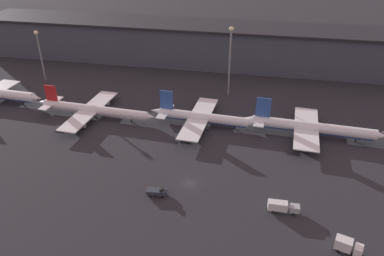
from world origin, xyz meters
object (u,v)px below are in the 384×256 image
Objects in this scene: service_vehicle_0 at (157,191)px; service_vehicle_1 at (282,207)px; airplane_2 at (202,118)px; service_vehicle_3 at (347,246)px; airplane_1 at (93,110)px; airplane_3 at (311,128)px.

service_vehicle_1 is at bearing -5.48° from service_vehicle_0.
service_vehicle_3 is (42.19, -51.23, -1.17)m from airplane_2.
airplane_1 reaches higher than service_vehicle_0.
service_vehicle_3 is at bearing -81.55° from airplane_3.
service_vehicle_0 is (-4.96, -40.76, -1.81)m from airplane_2.
service_vehicle_1 is (-9.68, -40.55, -1.52)m from airplane_3.
service_vehicle_1 is (68.69, -38.80, -1.24)m from airplane_1.
airplane_1 is 52.72m from service_vehicle_0.
airplane_1 is at bearing -173.75° from airplane_2.
service_vehicle_1 is at bearing -100.00° from airplane_3.
service_vehicle_3 is at bearing -37.34° from service_vehicle_1.
airplane_2 is 4.95× the size of service_vehicle_1.
airplane_2 is at bearing -176.95° from airplane_3.
airplane_3 is at bearing 38.10° from service_vehicle_0.
service_vehicle_1 is at bearing -52.08° from airplane_2.
airplane_2 reaches higher than service_vehicle_1.
service_vehicle_0 is at bearing -174.96° from service_vehicle_3.
airplane_1 is 7.55× the size of service_vehicle_3.
airplane_2 is at bearing 77.64° from service_vehicle_0.
airplane_3 is (37.71, -0.25, 0.20)m from airplane_2.
airplane_3 is at bearing 4.72° from airplane_1.
service_vehicle_3 is (82.84, -49.22, -1.10)m from airplane_1.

